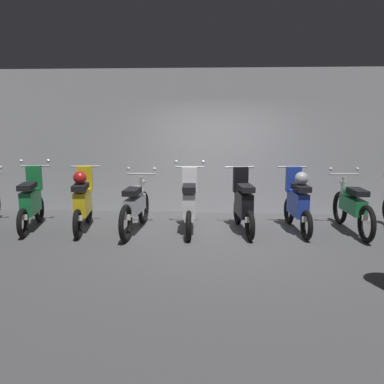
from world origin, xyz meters
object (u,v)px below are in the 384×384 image
(motorbike_slot_1, at_px, (31,202))
(motorbike_slot_6, at_px, (297,201))
(motorbike_slot_2, at_px, (83,201))
(motorbike_slot_7, at_px, (352,206))
(motorbike_slot_4, at_px, (189,204))
(motorbike_slot_5, at_px, (243,204))
(motorbike_slot_3, at_px, (135,206))

(motorbike_slot_1, xyz_separation_m, motorbike_slot_6, (5.01, 0.17, 0.04))
(motorbike_slot_2, distance_m, motorbike_slot_7, 5.01)
(motorbike_slot_6, height_order, motorbike_slot_7, motorbike_slot_6)
(motorbike_slot_4, bearing_deg, motorbike_slot_5, 3.27)
(motorbike_slot_3, distance_m, motorbike_slot_4, 1.00)
(motorbike_slot_2, distance_m, motorbike_slot_6, 4.01)
(motorbike_slot_1, height_order, motorbike_slot_4, same)
(motorbike_slot_5, bearing_deg, motorbike_slot_6, 5.00)
(motorbike_slot_5, bearing_deg, motorbike_slot_7, 2.72)
(motorbike_slot_7, bearing_deg, motorbike_slot_3, -176.56)
(motorbike_slot_4, relative_size, motorbike_slot_5, 1.00)
(motorbike_slot_2, relative_size, motorbike_slot_4, 1.00)
(motorbike_slot_2, bearing_deg, motorbike_slot_6, 2.69)
(motorbike_slot_5, xyz_separation_m, motorbike_slot_6, (1.00, 0.09, 0.04))
(motorbike_slot_4, bearing_deg, motorbike_slot_1, -179.44)
(motorbike_slot_3, distance_m, motorbike_slot_6, 3.01)
(motorbike_slot_5, height_order, motorbike_slot_7, motorbike_slot_5)
(motorbike_slot_4, bearing_deg, motorbike_slot_7, 2.90)
(motorbike_slot_2, height_order, motorbike_slot_7, motorbike_slot_2)
(motorbike_slot_1, height_order, motorbike_slot_3, motorbike_slot_1)
(motorbike_slot_6, relative_size, motorbike_slot_7, 0.86)
(motorbike_slot_3, bearing_deg, motorbike_slot_5, 4.16)
(motorbike_slot_5, distance_m, motorbike_slot_7, 2.01)
(motorbike_slot_4, relative_size, motorbike_slot_6, 1.00)
(motorbike_slot_2, xyz_separation_m, motorbike_slot_6, (4.00, 0.19, 0.00))
(motorbike_slot_4, height_order, motorbike_slot_5, motorbike_slot_4)
(motorbike_slot_2, bearing_deg, motorbike_slot_5, 1.92)
(motorbike_slot_1, relative_size, motorbike_slot_4, 0.99)
(motorbike_slot_1, bearing_deg, motorbike_slot_3, -1.68)
(motorbike_slot_2, relative_size, motorbike_slot_5, 1.00)
(motorbike_slot_1, xyz_separation_m, motorbike_slot_5, (4.00, 0.09, -0.00))
(motorbike_slot_1, relative_size, motorbike_slot_3, 0.86)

